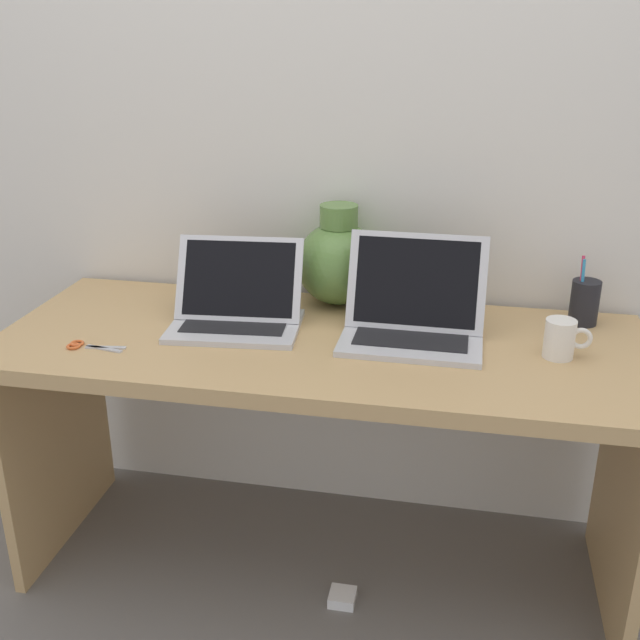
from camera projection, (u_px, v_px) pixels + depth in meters
ground_plane at (320, 563)px, 2.17m from camera, size 6.00×6.00×0.00m
back_wall at (346, 120)px, 2.05m from camera, size 4.40×0.04×2.40m
desk at (320, 388)px, 1.96m from camera, size 1.64×0.65×0.71m
laptop_left at (237, 304)px, 1.97m from camera, size 0.35×0.28×0.22m
laptop_right at (414, 312)px, 1.89m from camera, size 0.35×0.26×0.25m
green_vase at (338, 261)px, 2.10m from camera, size 0.23×0.23×0.28m
coffee_mug at (561, 339)px, 1.78m from camera, size 0.11×0.07×0.09m
pen_cup at (584, 302)px, 1.98m from camera, size 0.07×0.07×0.18m
scissors at (86, 346)px, 1.85m from camera, size 0.15×0.05×0.01m
power_brick at (342, 597)px, 2.02m from camera, size 0.07×0.07×0.03m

